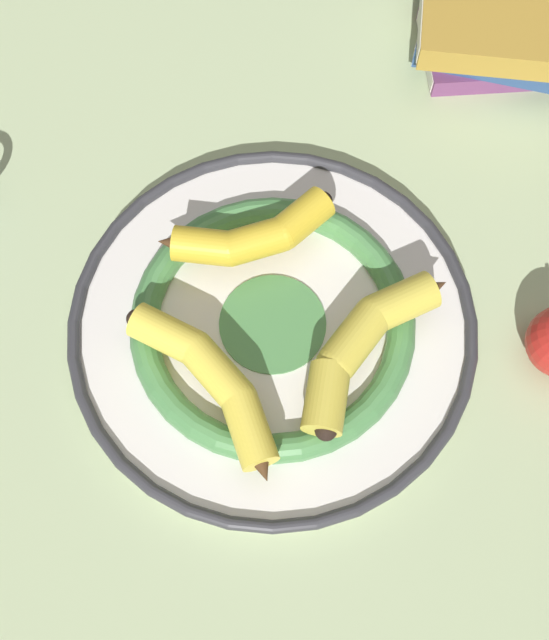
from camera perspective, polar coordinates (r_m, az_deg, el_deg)
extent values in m
plane|color=#B2C693|center=(0.73, 0.60, -0.58)|extent=(2.80, 2.80, 0.00)
cylinder|color=white|center=(0.72, 0.00, -0.91)|extent=(0.38, 0.38, 0.02)
torus|color=#4C894C|center=(0.71, 0.00, -0.48)|extent=(0.27, 0.27, 0.03)
cylinder|color=#4C894C|center=(0.71, 0.00, -0.59)|extent=(0.10, 0.10, 0.00)
torus|color=#333338|center=(0.71, 0.00, -0.53)|extent=(0.39, 0.39, 0.01)
cylinder|color=gold|center=(0.71, -5.59, 5.64)|extent=(0.06, 0.06, 0.03)
cylinder|color=gold|center=(0.71, -1.40, 6.03)|extent=(0.06, 0.04, 0.03)
cylinder|color=gold|center=(0.73, 2.19, 7.84)|extent=(0.06, 0.05, 0.03)
sphere|color=gold|center=(0.71, -3.46, 5.44)|extent=(0.03, 0.03, 0.03)
sphere|color=gold|center=(0.72, 0.64, 6.60)|extent=(0.03, 0.03, 0.03)
cone|color=#472D19|center=(0.72, -7.69, 5.84)|extent=(0.04, 0.04, 0.03)
sphere|color=black|center=(0.74, 3.71, 9.04)|extent=(0.02, 0.02, 0.02)
cylinder|color=gold|center=(0.69, 9.73, 1.38)|extent=(0.06, 0.04, 0.04)
cylinder|color=gold|center=(0.67, 6.16, -1.46)|extent=(0.07, 0.06, 0.04)
cylinder|color=gold|center=(0.65, 4.33, -5.82)|extent=(0.06, 0.07, 0.04)
sphere|color=gold|center=(0.68, 7.57, 0.40)|extent=(0.04, 0.04, 0.04)
sphere|color=gold|center=(0.66, 4.69, -3.38)|extent=(0.04, 0.04, 0.04)
cone|color=#472D19|center=(0.70, 11.83, 2.33)|extent=(0.03, 0.03, 0.03)
sphere|color=black|center=(0.65, 3.95, -8.33)|extent=(0.02, 0.02, 0.02)
cylinder|color=yellow|center=(0.65, -1.88, -8.43)|extent=(0.04, 0.06, 0.03)
cylinder|color=yellow|center=(0.66, -4.44, -4.04)|extent=(0.05, 0.07, 0.03)
cylinder|color=yellow|center=(0.68, -8.31, -1.03)|extent=(0.07, 0.07, 0.03)
sphere|color=yellow|center=(0.65, -2.74, -5.97)|extent=(0.03, 0.03, 0.03)
sphere|color=yellow|center=(0.67, -6.08, -2.15)|extent=(0.03, 0.03, 0.03)
cone|color=#472D19|center=(0.64, -1.00, -10.95)|extent=(0.03, 0.03, 0.03)
sphere|color=black|center=(0.69, -10.48, 0.07)|extent=(0.02, 0.02, 0.02)
cube|color=#753D70|center=(0.95, 17.17, 19.35)|extent=(0.21, 0.17, 0.02)
cube|color=white|center=(0.95, 16.89, 19.36)|extent=(0.20, 0.16, 0.02)
cube|color=#2D4C84|center=(0.94, 16.60, 20.66)|extent=(0.22, 0.21, 0.02)
cube|color=white|center=(0.94, 16.34, 20.73)|extent=(0.20, 0.20, 0.02)
cube|color=#B28933|center=(0.92, 17.46, 21.51)|extent=(0.24, 0.23, 0.03)
cube|color=white|center=(0.91, 17.15, 21.57)|extent=(0.23, 0.22, 0.02)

